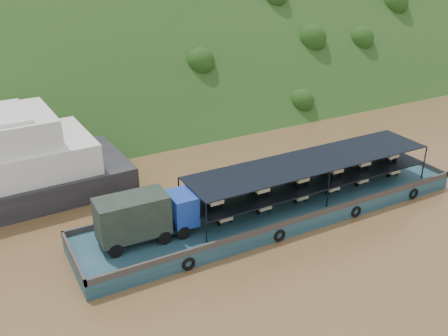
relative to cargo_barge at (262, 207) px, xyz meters
name	(u,v)px	position (x,y,z in m)	size (l,w,h in m)	color
ground	(259,208)	(0.96, 1.85, -1.27)	(160.00, 160.00, 0.00)	brown
hillside	(129,103)	(0.96, 37.85, -1.27)	(140.00, 28.00, 28.00)	#1C3B15
cargo_barge	(262,207)	(0.00, 0.00, 0.00)	(35.00, 7.18, 5.04)	#133342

